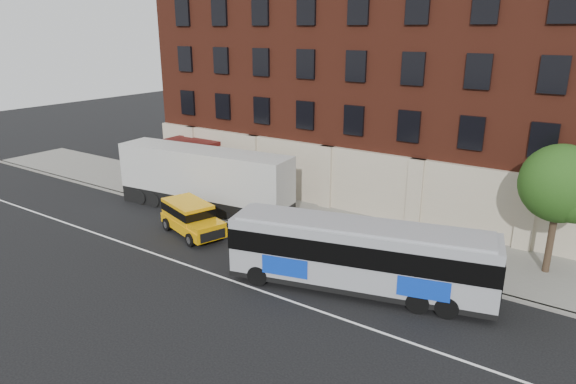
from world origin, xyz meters
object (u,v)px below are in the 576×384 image
Objects in this scene: street_tree at (561,187)px; shipping_container at (204,180)px; sign_pole at (170,186)px; city_bus at (360,254)px; yellow_suv at (191,216)px.

street_tree is 0.51× the size of shipping_container.
city_bus is (15.29, -3.11, 0.31)m from sign_pole.
street_tree reaches higher than sign_pole.
city_bus reaches higher than yellow_suv.
shipping_container is (-19.87, -2.40, -2.43)m from street_tree.
yellow_suv is at bearing -161.84° from street_tree.
sign_pole is 22.49m from street_tree.
sign_pole is at bearing 168.52° from city_bus.
street_tree is (22.04, 3.34, 2.96)m from sign_pole.
street_tree is 0.52× the size of city_bus.
street_tree is 20.16m from shipping_container.
sign_pole is at bearing -171.39° from street_tree.
street_tree is at bearing 18.16° from yellow_suv.
sign_pole is 0.21× the size of city_bus.
yellow_suv is (4.29, -2.48, -0.40)m from sign_pole.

